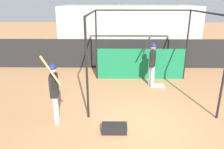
{
  "coord_description": "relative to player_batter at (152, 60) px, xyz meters",
  "views": [
    {
      "loc": [
        -0.79,
        -5.64,
        3.56
      ],
      "look_at": [
        -0.88,
        1.63,
        1.03
      ],
      "focal_mm": 35.0,
      "sensor_mm": 36.0,
      "label": 1
    }
  ],
  "objects": [
    {
      "name": "home_plate",
      "position": [
        0.36,
        -0.01,
        -1.14
      ],
      "size": [
        0.44,
        0.44,
        0.02
      ],
      "color": "white",
      "rests_on": "ground"
    },
    {
      "name": "batting_cage",
      "position": [
        -0.36,
        0.33,
        0.14
      ],
      "size": [
        4.12,
        3.63,
        3.13
      ],
      "color": "black",
      "rests_on": "ground"
    },
    {
      "name": "bleacher_section",
      "position": [
        -0.78,
        4.32,
        0.47
      ],
      "size": [
        7.6,
        3.2,
        3.22
      ],
      "color": "#9E9E99",
      "rests_on": "ground"
    },
    {
      "name": "player_waiting",
      "position": [
        -3.31,
        -2.95,
        -0.01
      ],
      "size": [
        0.57,
        0.75,
        2.16
      ],
      "rotation": [
        0.0,
        0.0,
        -1.4
      ],
      "color": "white",
      "rests_on": "ground"
    },
    {
      "name": "equipment_bag",
      "position": [
        -1.56,
        -3.5,
        -1.0
      ],
      "size": [
        0.7,
        0.28,
        0.28
      ],
      "color": "black",
      "rests_on": "ground"
    },
    {
      "name": "player_batter",
      "position": [
        0.0,
        0.0,
        0.0
      ],
      "size": [
        0.59,
        0.92,
        2.01
      ],
      "rotation": [
        0.0,
        0.0,
        1.28
      ],
      "color": "white",
      "rests_on": "ground"
    },
    {
      "name": "outfield_wall",
      "position": [
        -0.78,
        2.66,
        -0.37
      ],
      "size": [
        24.0,
        0.12,
        1.54
      ],
      "color": "black",
      "rests_on": "ground"
    },
    {
      "name": "ground_plane",
      "position": [
        -0.78,
        -3.11,
        -1.14
      ],
      "size": [
        60.0,
        60.0,
        0.0
      ],
      "primitive_type": "plane",
      "color": "#A8754C"
    }
  ]
}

